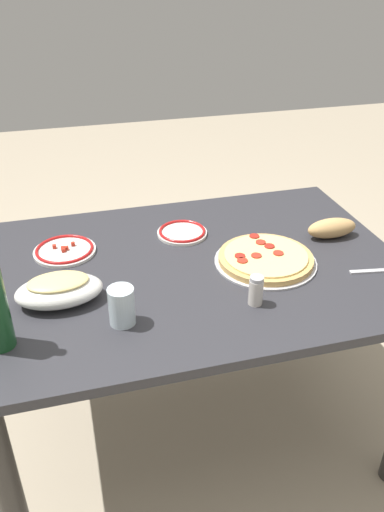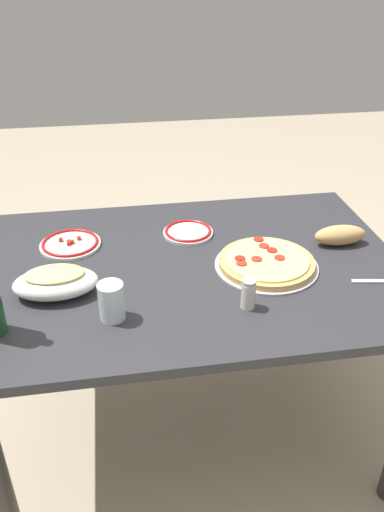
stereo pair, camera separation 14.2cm
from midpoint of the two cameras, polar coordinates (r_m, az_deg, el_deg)
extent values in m
plane|color=tan|center=(2.08, 2.05, -18.02)|extent=(8.00, 8.00, 0.00)
cube|color=#2D2D33|center=(1.62, 2.51, -1.43)|extent=(1.32, 0.91, 0.03)
cylinder|color=#33302D|center=(2.15, -15.80, -5.29)|extent=(0.07, 0.07, 0.69)
cylinder|color=#33302D|center=(2.30, 15.08, -2.50)|extent=(0.07, 0.07, 0.69)
cylinder|color=#B7B7BC|center=(1.63, 10.66, -1.13)|extent=(0.32, 0.32, 0.01)
cylinder|color=tan|center=(1.62, 10.70, -0.77)|extent=(0.30, 0.30, 0.02)
cylinder|color=#EFD684|center=(1.61, 10.74, -0.40)|extent=(0.26, 0.26, 0.01)
cylinder|color=#B22D1E|center=(1.60, 9.66, -0.39)|extent=(0.03, 0.03, 0.00)
cylinder|color=#B22D1E|center=(1.62, 12.11, -0.25)|extent=(0.03, 0.03, 0.00)
cylinder|color=maroon|center=(1.59, 7.85, -0.33)|extent=(0.03, 0.03, 0.00)
cylinder|color=maroon|center=(1.65, 11.24, 0.57)|extent=(0.03, 0.03, 0.00)
cylinder|color=#B22D1E|center=(1.67, 10.33, 1.05)|extent=(0.03, 0.03, 0.00)
cylinder|color=#B22D1E|center=(1.57, 8.06, -0.86)|extent=(0.03, 0.03, 0.00)
cylinder|color=maroon|center=(1.71, 9.71, 1.77)|extent=(0.03, 0.03, 0.00)
ellipsoid|color=white|center=(1.49, -12.14, -3.00)|extent=(0.24, 0.15, 0.07)
ellipsoid|color=#AD2819|center=(1.49, -12.19, -2.60)|extent=(0.20, 0.12, 0.03)
ellipsoid|color=#EFD684|center=(1.48, -12.27, -2.02)|extent=(0.17, 0.10, 0.02)
cylinder|color=silver|center=(1.37, -5.91, -5.07)|extent=(0.07, 0.07, 0.11)
cylinder|color=white|center=(1.78, 1.85, 2.51)|extent=(0.17, 0.17, 0.01)
torus|color=red|center=(1.78, 1.86, 2.74)|extent=(0.16, 0.16, 0.01)
cylinder|color=white|center=(1.74, -10.97, 1.16)|extent=(0.20, 0.20, 0.01)
torus|color=red|center=(1.74, -10.99, 1.39)|extent=(0.19, 0.19, 0.01)
cube|color=#AD2819|center=(1.73, -10.76, 1.47)|extent=(0.01, 0.01, 0.01)
cube|color=#AD2819|center=(1.72, -11.12, 1.28)|extent=(0.01, 0.01, 0.01)
cube|color=#AD2819|center=(1.75, -10.06, 1.89)|extent=(0.01, 0.01, 0.01)
cube|color=#AD2819|center=(1.75, -12.00, 1.70)|extent=(0.01, 0.01, 0.01)
cube|color=#AD2819|center=(1.74, -11.16, 1.48)|extent=(0.01, 0.01, 0.01)
ellipsoid|color=tan|center=(1.80, 18.19, 2.14)|extent=(0.17, 0.07, 0.07)
cylinder|color=silver|center=(1.42, 9.07, -4.42)|extent=(0.04, 0.04, 0.07)
cylinder|color=#B7B7BC|center=(1.40, 9.22, -2.96)|extent=(0.04, 0.04, 0.01)
cube|color=#B7B7BC|center=(1.65, 22.38, -2.66)|extent=(0.17, 0.04, 0.00)
camera|label=1|loc=(0.07, -87.45, 1.52)|focal=36.38mm
camera|label=2|loc=(0.07, 92.55, -1.52)|focal=36.38mm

